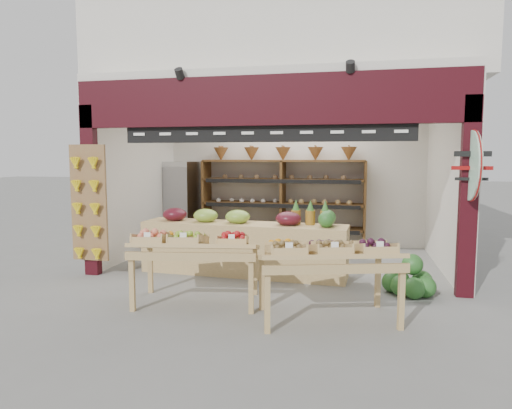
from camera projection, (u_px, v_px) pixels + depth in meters
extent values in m
plane|color=slate|center=(275.00, 267.00, 7.71)|extent=(60.00, 60.00, 0.00)
cube|color=silver|center=(294.00, 174.00, 9.78)|extent=(5.76, 0.18, 3.00)
cube|color=silver|center=(137.00, 176.00, 8.72)|extent=(0.18, 3.38, 3.00)
cube|color=silver|center=(448.00, 179.00, 7.54)|extent=(0.18, 3.38, 3.00)
cube|color=silver|center=(282.00, 88.00, 7.97)|extent=(5.76, 3.38, 0.12)
cube|color=silver|center=(291.00, 37.00, 8.92)|extent=(6.36, 4.60, 2.40)
cube|color=black|center=(263.00, 101.00, 6.41)|extent=(5.70, 0.14, 0.70)
cube|color=black|center=(91.00, 191.00, 7.13)|extent=(0.22, 0.14, 2.65)
cube|color=black|center=(468.00, 198.00, 5.97)|extent=(0.22, 0.14, 2.65)
cube|color=black|center=(263.00, 133.00, 6.49)|extent=(4.20, 0.05, 0.26)
cylinder|color=white|center=(271.00, 115.00, 6.51)|extent=(0.34, 0.05, 0.34)
cube|color=olive|center=(89.00, 203.00, 7.06)|extent=(0.60, 0.04, 1.80)
cylinder|color=#BEEECF|center=(472.00, 166.00, 5.83)|extent=(0.04, 0.90, 0.90)
cylinder|color=maroon|center=(472.00, 166.00, 5.81)|extent=(0.01, 0.92, 0.92)
cube|color=brown|center=(207.00, 202.00, 9.87)|extent=(0.05, 0.56, 1.78)
cube|color=brown|center=(283.00, 203.00, 9.52)|extent=(0.05, 0.56, 1.78)
cube|color=brown|center=(365.00, 205.00, 9.17)|extent=(0.05, 0.56, 1.78)
cube|color=brown|center=(283.00, 227.00, 9.57)|extent=(3.34, 0.56, 0.04)
cube|color=brown|center=(283.00, 203.00, 9.52)|extent=(3.34, 0.56, 0.04)
cube|color=brown|center=(283.00, 180.00, 9.47)|extent=(3.34, 0.56, 0.04)
cube|color=brown|center=(283.00, 161.00, 9.43)|extent=(3.34, 0.56, 0.04)
cone|color=brown|center=(221.00, 154.00, 9.69)|extent=(0.32, 0.32, 0.28)
cone|color=brown|center=(252.00, 154.00, 9.55)|extent=(0.32, 0.32, 0.28)
cone|color=brown|center=(283.00, 154.00, 9.41)|extent=(0.32, 0.32, 0.28)
cone|color=brown|center=(315.00, 154.00, 9.27)|extent=(0.32, 0.32, 0.28)
cone|color=brown|center=(349.00, 154.00, 9.13)|extent=(0.32, 0.32, 0.28)
cube|color=#BABBC1|center=(181.00, 202.00, 9.93)|extent=(0.78, 0.78, 1.76)
cube|color=beige|center=(177.00, 246.00, 8.66)|extent=(0.47, 0.39, 0.35)
cube|color=beige|center=(179.00, 229.00, 8.62)|extent=(0.43, 0.36, 0.30)
cube|color=#16541B|center=(205.00, 248.00, 8.56)|extent=(0.44, 0.37, 0.30)
cube|color=beige|center=(208.00, 245.00, 8.96)|extent=(0.40, 0.34, 0.28)
cube|color=tan|center=(243.00, 249.00, 7.24)|extent=(3.30, 0.82, 0.82)
ellipsoid|color=#59141E|center=(175.00, 214.00, 7.50)|extent=(0.40, 0.36, 0.22)
ellipsoid|color=#8CB23F|center=(206.00, 216.00, 7.36)|extent=(0.40, 0.36, 0.22)
ellipsoid|color=#8CB23F|center=(238.00, 217.00, 7.21)|extent=(0.40, 0.36, 0.22)
ellipsoid|color=#59141E|center=(288.00, 219.00, 6.99)|extent=(0.40, 0.36, 0.22)
cylinder|color=olive|center=(296.00, 217.00, 7.10)|extent=(0.15, 0.15, 0.22)
cylinder|color=olive|center=(310.00, 218.00, 7.04)|extent=(0.15, 0.15, 0.22)
cylinder|color=olive|center=(325.00, 218.00, 6.98)|extent=(0.15, 0.15, 0.22)
cube|color=tan|center=(197.00, 246.00, 5.78)|extent=(1.67, 1.10, 0.23)
cube|color=tan|center=(132.00, 286.00, 5.49)|extent=(0.07, 0.07, 0.63)
cube|color=tan|center=(251.00, 288.00, 5.41)|extent=(0.07, 0.07, 0.63)
cube|color=tan|center=(150.00, 270.00, 6.25)|extent=(0.07, 0.07, 0.63)
cube|color=tan|center=(255.00, 272.00, 6.16)|extent=(0.07, 0.07, 0.63)
cube|color=tan|center=(328.00, 256.00, 5.18)|extent=(1.75, 1.27, 0.23)
cube|color=tan|center=(267.00, 304.00, 4.80)|extent=(0.07, 0.07, 0.63)
cube|color=tan|center=(401.00, 301.00, 4.90)|extent=(0.07, 0.07, 0.63)
cube|color=tan|center=(262.00, 284.00, 5.56)|extent=(0.07, 0.07, 0.63)
cube|color=tan|center=(378.00, 282.00, 5.65)|extent=(0.07, 0.07, 0.63)
sphere|color=#1B4E1A|center=(401.00, 285.00, 6.11)|extent=(0.29, 0.29, 0.29)
sphere|color=#1B4E1A|center=(425.00, 287.00, 6.05)|extent=(0.29, 0.29, 0.29)
sphere|color=#1B4E1A|center=(399.00, 279.00, 6.41)|extent=(0.29, 0.29, 0.29)
sphere|color=#1B4E1A|center=(422.00, 281.00, 6.35)|extent=(0.29, 0.29, 0.29)
sphere|color=#1B4E1A|center=(412.00, 264.00, 6.20)|extent=(0.29, 0.29, 0.29)
sphere|color=#1B4E1A|center=(414.00, 288.00, 5.98)|extent=(0.29, 0.29, 0.29)
sphere|color=#1B4E1A|center=(392.00, 282.00, 6.28)|extent=(0.29, 0.29, 0.29)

